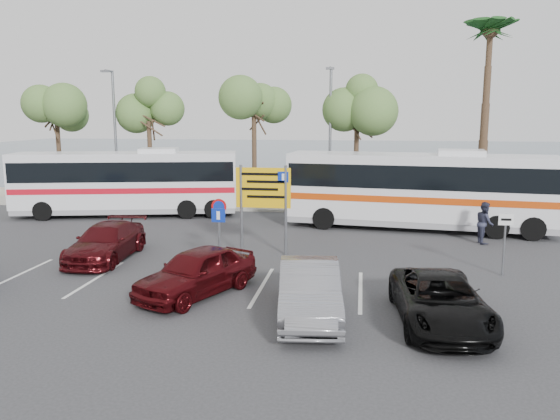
# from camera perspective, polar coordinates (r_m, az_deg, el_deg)

# --- Properties ---
(ground) EXTENTS (120.00, 120.00, 0.00)m
(ground) POSITION_cam_1_polar(r_m,az_deg,el_deg) (19.33, -6.37, -6.83)
(ground) COLOR #303033
(ground) RESTS_ON ground
(kerb_strip) EXTENTS (44.00, 2.40, 0.15)m
(kerb_strip) POSITION_cam_1_polar(r_m,az_deg,el_deg) (32.70, -0.08, 0.26)
(kerb_strip) COLOR gray
(kerb_strip) RESTS_ON ground
(seawall) EXTENTS (48.00, 0.80, 0.60)m
(seawall) POSITION_cam_1_polar(r_m,az_deg,el_deg) (34.62, 0.42, 1.18)
(seawall) COLOR #A09280
(seawall) RESTS_ON ground
(sea) EXTENTS (140.00, 140.00, 0.00)m
(sea) POSITION_cam_1_polar(r_m,az_deg,el_deg) (78.23, 5.02, 5.78)
(sea) COLOR #405766
(sea) RESTS_ON ground
(tree_far_left) EXTENTS (3.20, 3.20, 7.60)m
(tree_far_left) POSITION_cam_1_polar(r_m,az_deg,el_deg) (37.04, -22.41, 10.37)
(tree_far_left) COLOR #382619
(tree_far_left) RESTS_ON kerb_strip
(tree_left) EXTENTS (3.20, 3.20, 7.20)m
(tree_left) POSITION_cam_1_polar(r_m,az_deg,el_deg) (34.37, -13.61, 10.38)
(tree_left) COLOR #382619
(tree_left) RESTS_ON kerb_strip
(tree_mid) EXTENTS (3.20, 3.20, 8.00)m
(tree_mid) POSITION_cam_1_polar(r_m,az_deg,el_deg) (32.52, -2.75, 11.84)
(tree_mid) COLOR #382619
(tree_mid) RESTS_ON kerb_strip
(tree_right) EXTENTS (3.20, 3.20, 7.40)m
(tree_right) POSITION_cam_1_polar(r_m,az_deg,el_deg) (31.89, 8.09, 10.91)
(tree_right) COLOR #382619
(tree_right) RESTS_ON kerb_strip
(palm_tree) EXTENTS (4.80, 4.80, 11.20)m
(palm_tree) POSITION_cam_1_polar(r_m,az_deg,el_deg) (32.85, 21.11, 16.82)
(palm_tree) COLOR #382619
(palm_tree) RESTS_ON kerb_strip
(street_lamp_left) EXTENTS (0.45, 1.15, 8.01)m
(street_lamp_left) POSITION_cam_1_polar(r_m,az_deg,el_deg) (34.74, -16.90, 7.91)
(street_lamp_left) COLOR slate
(street_lamp_left) RESTS_ON kerb_strip
(street_lamp_right) EXTENTS (0.45, 1.15, 8.01)m
(street_lamp_right) POSITION_cam_1_polar(r_m,az_deg,el_deg) (31.47, 5.25, 8.13)
(street_lamp_right) COLOR slate
(street_lamp_right) RESTS_ON kerb_strip
(direction_sign) EXTENTS (2.20, 0.12, 3.60)m
(direction_sign) POSITION_cam_1_polar(r_m,az_deg,el_deg) (21.65, -1.75, 1.62)
(direction_sign) COLOR slate
(direction_sign) RESTS_ON ground
(sign_no_stop) EXTENTS (0.60, 0.08, 2.35)m
(sign_no_stop) POSITION_cam_1_polar(r_m,az_deg,el_deg) (21.35, -6.36, -0.88)
(sign_no_stop) COLOR slate
(sign_no_stop) RESTS_ON ground
(sign_parking) EXTENTS (0.50, 0.07, 2.25)m
(sign_parking) POSITION_cam_1_polar(r_m,az_deg,el_deg) (19.76, -6.42, -2.06)
(sign_parking) COLOR slate
(sign_parking) RESTS_ON ground
(sign_taxi) EXTENTS (0.50, 0.07, 2.20)m
(sign_taxi) POSITION_cam_1_polar(r_m,az_deg,el_deg) (20.42, 22.44, -2.51)
(sign_taxi) COLOR slate
(sign_taxi) RESTS_ON ground
(lane_markings) EXTENTS (12.02, 4.20, 0.01)m
(lane_markings) POSITION_cam_1_polar(r_m,az_deg,el_deg) (18.74, -10.55, -7.46)
(lane_markings) COLOR silver
(lane_markings) RESTS_ON ground
(coach_bus_left) EXTENTS (12.31, 5.15, 3.75)m
(coach_bus_left) POSITION_cam_1_polar(r_m,az_deg,el_deg) (31.38, -15.70, 2.56)
(coach_bus_left) COLOR silver
(coach_bus_left) RESTS_ON ground
(coach_bus_right) EXTENTS (12.84, 4.14, 3.93)m
(coach_bus_right) POSITION_cam_1_polar(r_m,az_deg,el_deg) (27.40, 14.25, 1.78)
(coach_bus_right) COLOR silver
(coach_bus_right) RESTS_ON ground
(car_maroon) EXTENTS (2.09, 4.80, 1.37)m
(car_maroon) POSITION_cam_1_polar(r_m,az_deg,el_deg) (22.23, -17.71, -3.20)
(car_maroon) COLOR #430B0F
(car_maroon) RESTS_ON ground
(car_red) EXTENTS (3.49, 4.70, 1.49)m
(car_red) POSITION_cam_1_polar(r_m,az_deg,el_deg) (17.22, -8.70, -6.40)
(car_red) COLOR #470A0D
(car_red) RESTS_ON ground
(suv_black) EXTENTS (2.58, 4.97, 1.34)m
(suv_black) POSITION_cam_1_polar(r_m,az_deg,el_deg) (15.33, 16.39, -9.05)
(suv_black) COLOR black
(suv_black) RESTS_ON ground
(car_silver_b) EXTENTS (2.17, 4.82, 1.53)m
(car_silver_b) POSITION_cam_1_polar(r_m,az_deg,el_deg) (15.21, 3.09, -8.41)
(car_silver_b) COLOR gray
(car_silver_b) RESTS_ON ground
(pedestrian_far) EXTENTS (0.76, 0.94, 1.83)m
(pedestrian_far) POSITION_cam_1_polar(r_m,az_deg,el_deg) (25.39, 20.59, -1.25)
(pedestrian_far) COLOR #2E3045
(pedestrian_far) RESTS_ON ground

